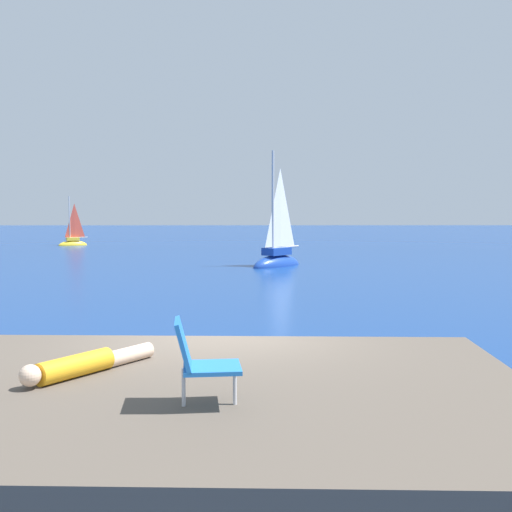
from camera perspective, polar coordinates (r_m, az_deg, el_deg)
ground_plane at (r=9.39m, az=-3.32°, el=-12.92°), size 160.00×160.00×0.00m
shore_ledge at (r=6.90m, az=-11.56°, el=-15.20°), size 8.53×5.04×1.00m
sailboat_near at (r=29.30m, az=1.90°, el=-0.31°), size 2.83×2.98×5.83m
sailboat_far at (r=46.19m, az=-16.21°, el=1.18°), size 2.07×1.56×3.79m
person_sunbather at (r=7.17m, az=-15.22°, el=-9.40°), size 1.15×1.50×0.25m
beach_chair at (r=5.83m, az=-5.15°, el=-9.18°), size 0.64×0.54×0.80m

